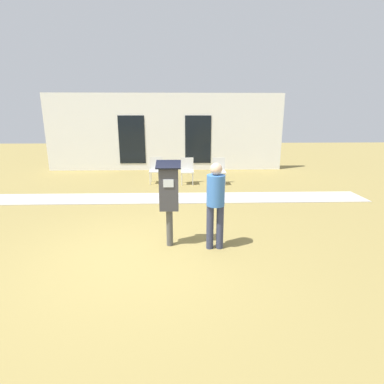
% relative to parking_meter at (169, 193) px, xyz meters
% --- Properties ---
extents(ground_plane, '(40.00, 40.00, 0.00)m').
position_rel_parking_meter_xyz_m(ground_plane, '(-0.49, -0.43, -1.02)').
color(ground_plane, olive).
extents(sidewalk, '(12.00, 1.10, 0.02)m').
position_rel_parking_meter_xyz_m(sidewalk, '(-0.49, 3.18, -1.01)').
color(sidewalk, '#B7B2A8').
rests_on(sidewalk, ground).
extents(building_facade, '(10.00, 0.26, 3.20)m').
position_rel_parking_meter_xyz_m(building_facade, '(-0.49, 7.78, 0.58)').
color(building_facade, white).
rests_on(building_facade, ground).
extents(parking_meter, '(0.44, 0.31, 1.59)m').
position_rel_parking_meter_xyz_m(parking_meter, '(0.00, 0.00, 0.00)').
color(parking_meter, '#4C4C4C').
rests_on(parking_meter, ground).
extents(person_standing, '(0.32, 0.32, 1.58)m').
position_rel_parking_meter_xyz_m(person_standing, '(0.83, -0.15, -0.09)').
color(person_standing, '#333851').
rests_on(person_standing, ground).
extents(outdoor_chair_left, '(0.44, 0.44, 0.90)m').
position_rel_parking_meter_xyz_m(outdoor_chair_left, '(-0.69, 5.22, -0.49)').
color(outdoor_chair_left, silver).
rests_on(outdoor_chair_left, ground).
extents(outdoor_chair_middle, '(0.44, 0.44, 0.90)m').
position_rel_parking_meter_xyz_m(outdoor_chair_middle, '(0.40, 5.06, -0.49)').
color(outdoor_chair_middle, silver).
rests_on(outdoor_chair_middle, ground).
extents(outdoor_chair_right, '(0.44, 0.44, 0.90)m').
position_rel_parking_meter_xyz_m(outdoor_chair_right, '(1.50, 4.98, -0.49)').
color(outdoor_chair_right, silver).
rests_on(outdoor_chair_right, ground).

